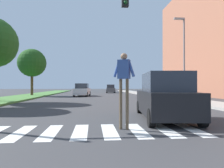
% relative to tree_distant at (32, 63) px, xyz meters
% --- Properties ---
extents(ground_plane, '(140.00, 140.00, 0.00)m').
position_rel_tree_distant_xyz_m(ground_plane, '(8.58, -0.06, -4.65)').
color(ground_plane, '#38383A').
extents(crosswalk, '(6.75, 2.20, 0.01)m').
position_rel_tree_distant_xyz_m(crosswalk, '(8.58, -23.09, -4.65)').
color(crosswalk, silver).
rests_on(crosswalk, ground_plane).
extents(median_strip, '(4.28, 64.00, 0.15)m').
position_rel_tree_distant_xyz_m(median_strip, '(0.03, -2.06, -4.57)').
color(median_strip, '#477A38').
rests_on(median_strip, ground_plane).
extents(tree_distant, '(3.91, 3.91, 6.47)m').
position_rel_tree_distant_xyz_m(tree_distant, '(0.00, 0.00, 0.00)').
color(tree_distant, '#4C3823').
rests_on(tree_distant, median_strip).
extents(sidewalk_right, '(3.00, 64.00, 0.15)m').
position_rel_tree_distant_xyz_m(sidewalk_right, '(17.32, -2.06, -4.57)').
color(sidewalk_right, '#9E9991').
rests_on(sidewalk_right, ground_plane).
extents(street_lamp_right, '(1.02, 0.24, 7.50)m').
position_rel_tree_distant_xyz_m(street_lamp_right, '(16.72, -11.66, -0.05)').
color(street_lamp_right, slate).
rests_on(street_lamp_right, sidewalk_right).
extents(pedestrian_performer, '(0.71, 0.40, 2.49)m').
position_rel_tree_distant_xyz_m(pedestrian_performer, '(9.52, -22.89, -2.99)').
color(pedestrian_performer, brown).
rests_on(pedestrian_performer, ground_plane).
extents(suv_crossing, '(2.46, 4.79, 1.97)m').
position_rel_tree_distant_xyz_m(suv_crossing, '(11.58, -20.96, -3.72)').
color(suv_crossing, black).
rests_on(suv_crossing, ground_plane).
extents(sedan_midblock, '(2.27, 4.64, 1.76)m').
position_rel_tree_distant_xyz_m(sedan_midblock, '(7.05, -0.76, -3.84)').
color(sedan_midblock, silver).
rests_on(sedan_midblock, ground_plane).
extents(sedan_distant, '(2.03, 4.19, 1.70)m').
position_rel_tree_distant_xyz_m(sedan_distant, '(12.18, 12.38, -3.86)').
color(sedan_distant, '#474C51').
rests_on(sedan_distant, ground_plane).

